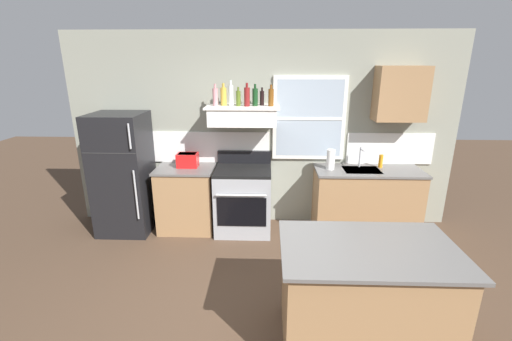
{
  "coord_description": "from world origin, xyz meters",
  "views": [
    {
      "loc": [
        0.08,
        -2.6,
        2.31
      ],
      "look_at": [
        -0.05,
        1.2,
        1.1
      ],
      "focal_mm": 24.28,
      "sensor_mm": 36.0,
      "label": 1
    }
  ],
  "objects_px": {
    "bottle_rose_pink": "(215,97)",
    "bottle_amber_wine": "(271,97)",
    "bottle_champagne_gold_foil": "(224,96)",
    "stove_range": "(243,199)",
    "bottle_clear_tall": "(231,95)",
    "toaster": "(188,160)",
    "bottle_olive_oil_square": "(238,98)",
    "refrigerator": "(123,174)",
    "bottle_dark_green_wine": "(255,97)",
    "bottle_red_label_wine": "(247,96)",
    "kitchen_island": "(364,295)",
    "paper_towel_roll": "(331,159)",
    "dish_soap_bottle": "(381,161)",
    "bottle_balsamic_dark": "(262,98)"
  },
  "relations": [
    {
      "from": "bottle_clear_tall",
      "to": "bottle_amber_wine",
      "type": "distance_m",
      "value": 0.52
    },
    {
      "from": "toaster",
      "to": "stove_range",
      "type": "xyz_separation_m",
      "value": [
        0.77,
        -0.08,
        -0.54
      ]
    },
    {
      "from": "dish_soap_bottle",
      "to": "bottle_rose_pink",
      "type": "bearing_deg",
      "value": -179.07
    },
    {
      "from": "bottle_red_label_wine",
      "to": "stove_range",
      "type": "bearing_deg",
      "value": -133.42
    },
    {
      "from": "bottle_champagne_gold_foil",
      "to": "stove_range",
      "type": "bearing_deg",
      "value": -26.62
    },
    {
      "from": "bottle_rose_pink",
      "to": "bottle_dark_green_wine",
      "type": "xyz_separation_m",
      "value": [
        0.52,
        -0.0,
        -0.0
      ]
    },
    {
      "from": "refrigerator",
      "to": "stove_range",
      "type": "xyz_separation_m",
      "value": [
        1.65,
        0.02,
        -0.36
      ]
    },
    {
      "from": "bottle_balsamic_dark",
      "to": "paper_towel_roll",
      "type": "relative_size",
      "value": 0.87
    },
    {
      "from": "bottle_clear_tall",
      "to": "bottle_dark_green_wine",
      "type": "height_order",
      "value": "bottle_clear_tall"
    },
    {
      "from": "toaster",
      "to": "bottle_dark_green_wine",
      "type": "distance_m",
      "value": 1.26
    },
    {
      "from": "toaster",
      "to": "stove_range",
      "type": "relative_size",
      "value": 0.27
    },
    {
      "from": "refrigerator",
      "to": "bottle_olive_oil_square",
      "type": "height_order",
      "value": "bottle_olive_oil_square"
    },
    {
      "from": "bottle_rose_pink",
      "to": "refrigerator",
      "type": "bearing_deg",
      "value": -174.51
    },
    {
      "from": "stove_range",
      "to": "bottle_clear_tall",
      "type": "distance_m",
      "value": 1.43
    },
    {
      "from": "toaster",
      "to": "bottle_amber_wine",
      "type": "relative_size",
      "value": 1.08
    },
    {
      "from": "refrigerator",
      "to": "bottle_red_label_wine",
      "type": "distance_m",
      "value": 2.0
    },
    {
      "from": "bottle_red_label_wine",
      "to": "dish_soap_bottle",
      "type": "bearing_deg",
      "value": 2.4
    },
    {
      "from": "bottle_clear_tall",
      "to": "dish_soap_bottle",
      "type": "distance_m",
      "value": 2.22
    },
    {
      "from": "toaster",
      "to": "bottle_champagne_gold_foil",
      "type": "height_order",
      "value": "bottle_champagne_gold_foil"
    },
    {
      "from": "bottle_rose_pink",
      "to": "bottle_dark_green_wine",
      "type": "distance_m",
      "value": 0.52
    },
    {
      "from": "toaster",
      "to": "paper_towel_roll",
      "type": "xyz_separation_m",
      "value": [
        1.95,
        -0.04,
        0.04
      ]
    },
    {
      "from": "bottle_rose_pink",
      "to": "dish_soap_bottle",
      "type": "bearing_deg",
      "value": 0.93
    },
    {
      "from": "refrigerator",
      "to": "dish_soap_bottle",
      "type": "relative_size",
      "value": 9.2
    },
    {
      "from": "bottle_champagne_gold_foil",
      "to": "paper_towel_roll",
      "type": "height_order",
      "value": "bottle_champagne_gold_foil"
    },
    {
      "from": "toaster",
      "to": "paper_towel_roll",
      "type": "distance_m",
      "value": 1.95
    },
    {
      "from": "bottle_balsamic_dark",
      "to": "stove_range",
      "type": "bearing_deg",
      "value": -148.28
    },
    {
      "from": "dish_soap_bottle",
      "to": "bottle_balsamic_dark",
      "type": "bearing_deg",
      "value": 179.42
    },
    {
      "from": "stove_range",
      "to": "paper_towel_roll",
      "type": "height_order",
      "value": "paper_towel_roll"
    },
    {
      "from": "bottle_amber_wine",
      "to": "bottle_champagne_gold_foil",
      "type": "bearing_deg",
      "value": 176.7
    },
    {
      "from": "bottle_rose_pink",
      "to": "bottle_amber_wine",
      "type": "distance_m",
      "value": 0.73
    },
    {
      "from": "toaster",
      "to": "bottle_balsamic_dark",
      "type": "bearing_deg",
      "value": 4.4
    },
    {
      "from": "stove_range",
      "to": "bottle_rose_pink",
      "type": "relative_size",
      "value": 3.89
    },
    {
      "from": "bottle_champagne_gold_foil",
      "to": "bottle_amber_wine",
      "type": "height_order",
      "value": "bottle_champagne_gold_foil"
    },
    {
      "from": "bottle_dark_green_wine",
      "to": "kitchen_island",
      "type": "distance_m",
      "value": 2.73
    },
    {
      "from": "stove_range",
      "to": "bottle_olive_oil_square",
      "type": "relative_size",
      "value": 4.49
    },
    {
      "from": "paper_towel_roll",
      "to": "dish_soap_bottle",
      "type": "bearing_deg",
      "value": 8.12
    },
    {
      "from": "bottle_rose_pink",
      "to": "bottle_dark_green_wine",
      "type": "relative_size",
      "value": 1.0
    },
    {
      "from": "kitchen_island",
      "to": "bottle_dark_green_wine",
      "type": "bearing_deg",
      "value": 114.85
    },
    {
      "from": "toaster",
      "to": "bottle_olive_oil_square",
      "type": "distance_m",
      "value": 1.1
    },
    {
      "from": "refrigerator",
      "to": "bottle_dark_green_wine",
      "type": "relative_size",
      "value": 5.92
    },
    {
      "from": "bottle_clear_tall",
      "to": "bottle_dark_green_wine",
      "type": "relative_size",
      "value": 1.17
    },
    {
      "from": "bottle_balsamic_dark",
      "to": "bottle_olive_oil_square",
      "type": "bearing_deg",
      "value": -166.37
    },
    {
      "from": "bottle_dark_green_wine",
      "to": "stove_range",
      "type": "bearing_deg",
      "value": -147.98
    },
    {
      "from": "bottle_champagne_gold_foil",
      "to": "bottle_dark_green_wine",
      "type": "xyz_separation_m",
      "value": [
        0.41,
        -0.03,
        -0.0
      ]
    },
    {
      "from": "bottle_rose_pink",
      "to": "bottle_olive_oil_square",
      "type": "height_order",
      "value": "bottle_rose_pink"
    },
    {
      "from": "stove_range",
      "to": "dish_soap_bottle",
      "type": "bearing_deg",
      "value": 4.18
    },
    {
      "from": "refrigerator",
      "to": "bottle_champagne_gold_foil",
      "type": "bearing_deg",
      "value": 6.12
    },
    {
      "from": "bottle_rose_pink",
      "to": "dish_soap_bottle",
      "type": "distance_m",
      "value": 2.4
    },
    {
      "from": "stove_range",
      "to": "bottle_red_label_wine",
      "type": "xyz_separation_m",
      "value": [
        0.06,
        0.06,
        1.41
      ]
    },
    {
      "from": "bottle_clear_tall",
      "to": "kitchen_island",
      "type": "xyz_separation_m",
      "value": [
        1.3,
        -2.13,
        -1.43
      ]
    }
  ]
}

